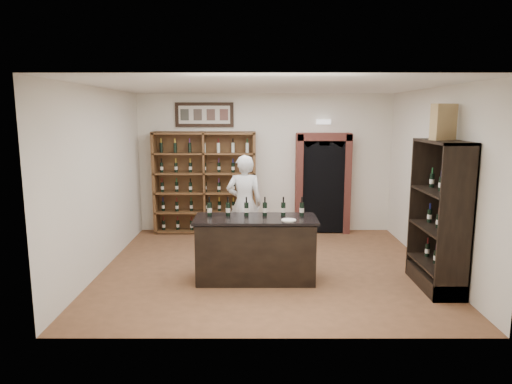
{
  "coord_description": "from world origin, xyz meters",
  "views": [
    {
      "loc": [
        -0.19,
        -7.42,
        2.58
      ],
      "look_at": [
        -0.19,
        0.3,
        1.24
      ],
      "focal_mm": 32.0,
      "sensor_mm": 36.0,
      "label": 1
    }
  ],
  "objects_px": {
    "tasting_counter": "(256,249)",
    "wine_crate": "(444,122)",
    "counter_bottle_0": "(210,209)",
    "side_cabinet": "(440,238)",
    "shopkeeper": "(244,204)",
    "wine_shelf": "(205,183)"
  },
  "relations": [
    {
      "from": "tasting_counter",
      "to": "counter_bottle_0",
      "type": "distance_m",
      "value": 0.96
    },
    {
      "from": "counter_bottle_0",
      "to": "side_cabinet",
      "type": "xyz_separation_m",
      "value": [
        3.44,
        -0.43,
        -0.35
      ]
    },
    {
      "from": "counter_bottle_0",
      "to": "shopkeeper",
      "type": "height_order",
      "value": "shopkeeper"
    },
    {
      "from": "wine_shelf",
      "to": "tasting_counter",
      "type": "bearing_deg",
      "value": -69.44
    },
    {
      "from": "counter_bottle_0",
      "to": "side_cabinet",
      "type": "distance_m",
      "value": 3.49
    },
    {
      "from": "tasting_counter",
      "to": "shopkeeper",
      "type": "height_order",
      "value": "shopkeeper"
    },
    {
      "from": "counter_bottle_0",
      "to": "wine_crate",
      "type": "xyz_separation_m",
      "value": [
        3.41,
        -0.36,
        1.35
      ]
    },
    {
      "from": "counter_bottle_0",
      "to": "wine_crate",
      "type": "relative_size",
      "value": 0.58
    },
    {
      "from": "tasting_counter",
      "to": "counter_bottle_0",
      "type": "xyz_separation_m",
      "value": [
        -0.72,
        0.13,
        0.61
      ]
    },
    {
      "from": "side_cabinet",
      "to": "shopkeeper",
      "type": "bearing_deg",
      "value": 148.43
    },
    {
      "from": "side_cabinet",
      "to": "wine_shelf",
      "type": "bearing_deg",
      "value": 139.79
    },
    {
      "from": "wine_shelf",
      "to": "side_cabinet",
      "type": "bearing_deg",
      "value": -40.21
    },
    {
      "from": "wine_shelf",
      "to": "side_cabinet",
      "type": "distance_m",
      "value": 5.02
    },
    {
      "from": "counter_bottle_0",
      "to": "shopkeeper",
      "type": "bearing_deg",
      "value": 69.65
    },
    {
      "from": "side_cabinet",
      "to": "shopkeeper",
      "type": "xyz_separation_m",
      "value": [
        -2.94,
        1.8,
        0.16
      ]
    },
    {
      "from": "wine_crate",
      "to": "tasting_counter",
      "type": "bearing_deg",
      "value": 153.99
    },
    {
      "from": "shopkeeper",
      "to": "counter_bottle_0",
      "type": "bearing_deg",
      "value": 68.85
    },
    {
      "from": "wine_shelf",
      "to": "side_cabinet",
      "type": "relative_size",
      "value": 1.0
    },
    {
      "from": "wine_shelf",
      "to": "counter_bottle_0",
      "type": "distance_m",
      "value": 2.83
    },
    {
      "from": "tasting_counter",
      "to": "wine_crate",
      "type": "distance_m",
      "value": 3.34
    },
    {
      "from": "counter_bottle_0",
      "to": "wine_crate",
      "type": "bearing_deg",
      "value": -6.09
    },
    {
      "from": "wine_shelf",
      "to": "wine_crate",
      "type": "bearing_deg",
      "value": -39.84
    }
  ]
}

